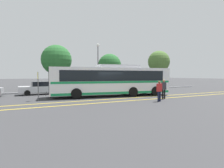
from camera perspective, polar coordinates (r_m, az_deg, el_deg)
The scene contains 15 objects.
ground_plane at distance 18.13m, azimuth -1.58°, elevation -4.12°, with size 220.00×220.00×0.00m, color #38383A.
lane_strip_0 at distance 16.72m, azimuth 3.29°, elevation -4.70°, with size 0.20×32.53×0.01m, color gold.
lane_strip_1 at distance 15.34m, azimuth 6.25°, elevation -5.40°, with size 0.20×32.53×0.01m, color gold.
curb_strip at distance 24.96m, azimuth -6.86°, elevation -2.06°, with size 40.53×0.36×0.15m, color #99999E.
transit_bus at distance 18.54m, azimuth 0.04°, elevation 1.31°, with size 13.04×4.26×3.30m.
parked_car_1 at distance 21.78m, azimuth -22.50°, elevation -1.20°, with size 4.46×2.09×1.48m.
parked_car_2 at distance 23.22m, azimuth -5.66°, elevation -0.77°, with size 4.57×2.05×1.46m.
parked_car_3 at distance 26.28m, azimuth 8.58°, elevation -0.41°, with size 4.88×2.03×1.40m.
pedestrian_0 at distance 16.96m, azimuth 16.53°, elevation -1.23°, with size 0.47×0.39×1.79m.
pedestrian_1 at distance 15.19m, azimuth 15.18°, elevation -1.82°, with size 0.44×0.26×1.73m.
bus_stop_sign at distance 16.44m, azimuth -22.99°, elevation 0.43°, with size 0.08×0.40×2.49m.
street_lamp at distance 26.25m, azimuth -4.61°, elevation 8.19°, with size 0.45×0.45×6.90m.
tree_0 at distance 31.36m, azimuth -0.79°, elevation 6.05°, with size 4.15×4.15×6.03m.
tree_1 at distance 28.10m, azimuth -17.65°, elevation 7.51°, with size 4.52×4.52×6.82m.
tree_2 at distance 37.21m, azimuth 15.01°, elevation 7.07°, with size 4.39×4.39×7.21m.
Camera 1 is at (-7.38, -16.41, 2.20)m, focal length 28.00 mm.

